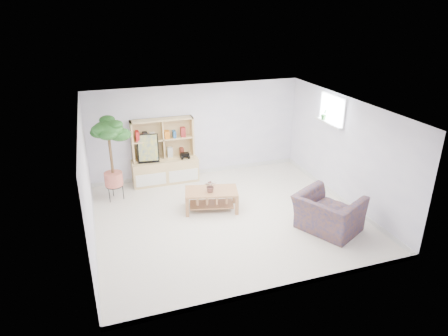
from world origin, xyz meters
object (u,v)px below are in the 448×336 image
object	(u,v)px
floor_tree	(111,160)
armchair	(328,211)
coffee_table	(211,200)
storage_unit	(164,152)

from	to	relation	value
floor_tree	armchair	size ratio (longest dim) A/B	1.66
armchair	floor_tree	bearing A→B (deg)	27.23
coffee_table	floor_tree	size ratio (longest dim) A/B	0.58
floor_tree	armchair	world-z (taller)	floor_tree
coffee_table	armchair	world-z (taller)	armchair
storage_unit	armchair	size ratio (longest dim) A/B	1.39
storage_unit	coffee_table	distance (m)	2.00
coffee_table	armchair	bearing A→B (deg)	-25.09
coffee_table	armchair	distance (m)	2.52
storage_unit	armchair	world-z (taller)	storage_unit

